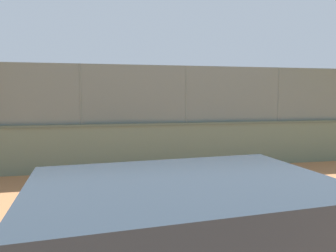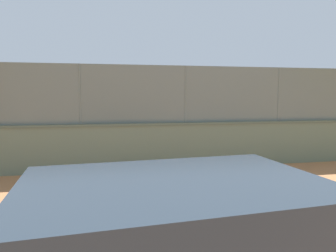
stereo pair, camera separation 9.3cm
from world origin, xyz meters
The scene contains 7 objects.
ground_plane centered at (0.00, 0.00, 0.00)m, with size 260.00×260.00×0.00m, color #B27247.
perimeter_wall centered at (-2.17, 12.09, 0.73)m, with size 29.61×0.84×1.45m.
fence_panel_on_wall centered at (-2.17, 12.09, 2.34)m, with size 29.08×0.55×1.79m.
player_crossing_court centered at (2.77, 9.67, 0.97)m, with size 0.78×1.03×1.64m.
player_at_service_line centered at (-1.00, 9.88, 0.89)m, with size 1.13×0.69×1.53m.
player_near_wall_returning centered at (-1.32, 7.24, 0.95)m, with size 0.75×1.23×1.61m.
sports_ball centered at (1.33, 11.14, 1.51)m, with size 0.11×0.11×0.11m, color yellow.
Camera 1 is at (2.05, 21.45, 2.27)m, focal length 32.72 mm.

